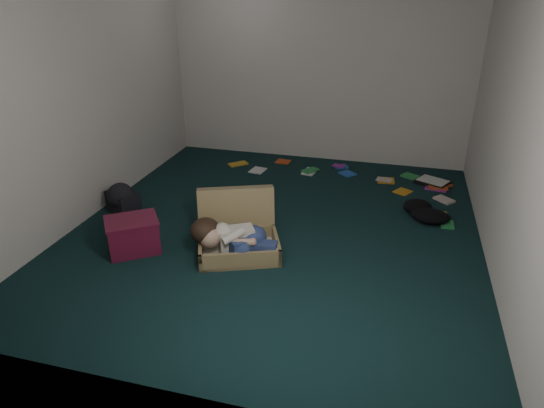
% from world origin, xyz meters
% --- Properties ---
extents(floor, '(4.50, 4.50, 0.00)m').
position_xyz_m(floor, '(0.00, 0.00, 0.00)').
color(floor, black).
rests_on(floor, ground).
extents(wall_back, '(4.50, 0.00, 4.50)m').
position_xyz_m(wall_back, '(0.00, 2.25, 1.30)').
color(wall_back, silver).
rests_on(wall_back, ground).
extents(wall_front, '(4.50, 0.00, 4.50)m').
position_xyz_m(wall_front, '(0.00, -2.25, 1.30)').
color(wall_front, silver).
rests_on(wall_front, ground).
extents(wall_left, '(0.00, 4.50, 4.50)m').
position_xyz_m(wall_left, '(-2.00, 0.00, 1.30)').
color(wall_left, silver).
rests_on(wall_left, ground).
extents(wall_right, '(0.00, 4.50, 4.50)m').
position_xyz_m(wall_right, '(2.00, 0.00, 1.30)').
color(wall_right, silver).
rests_on(wall_right, ground).
extents(suitcase, '(0.94, 0.93, 0.54)m').
position_xyz_m(suitcase, '(-0.25, -0.45, 0.16)').
color(suitcase, '#927C50').
rests_on(suitcase, floor).
extents(person, '(0.81, 0.42, 0.33)m').
position_xyz_m(person, '(-0.23, -0.64, 0.20)').
color(person, silver).
rests_on(person, suitcase).
extents(maroon_bin, '(0.60, 0.57, 0.32)m').
position_xyz_m(maroon_bin, '(-1.18, -0.76, 0.16)').
color(maroon_bin, maroon).
rests_on(maroon_bin, floor).
extents(backpack, '(0.55, 0.51, 0.26)m').
position_xyz_m(backpack, '(-1.70, -0.05, 0.13)').
color(backpack, black).
rests_on(backpack, floor).
extents(clothing_pile, '(0.44, 0.37, 0.13)m').
position_xyz_m(clothing_pile, '(1.43, 0.68, 0.07)').
color(clothing_pile, black).
rests_on(clothing_pile, floor).
extents(paper_tray, '(0.47, 0.43, 0.05)m').
position_xyz_m(paper_tray, '(1.59, 1.66, 0.03)').
color(paper_tray, black).
rests_on(paper_tray, floor).
extents(book_scatter, '(2.90, 1.66, 0.02)m').
position_xyz_m(book_scatter, '(0.77, 1.49, 0.01)').
color(book_scatter, gold).
rests_on(book_scatter, floor).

